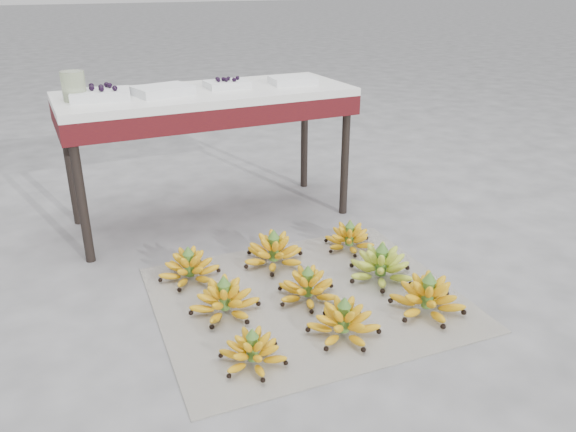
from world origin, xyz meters
name	(u,v)px	position (x,y,z in m)	size (l,w,h in m)	color
ground	(279,300)	(0.00, 0.00, 0.00)	(60.00, 60.00, 0.00)	#5B5B5D
newspaper_mat	(308,298)	(0.11, -0.04, 0.00)	(1.25, 1.05, 0.01)	silver
bunch_front_left	(253,351)	(-0.26, -0.35, 0.06)	(0.30, 0.30, 0.15)	yellow
bunch_front_center	(344,322)	(0.11, -0.34, 0.06)	(0.33, 0.33, 0.17)	yellow
bunch_front_right	(427,298)	(0.50, -0.34, 0.07)	(0.35, 0.35, 0.18)	yellow
bunch_mid_left	(225,300)	(-0.24, 0.00, 0.06)	(0.36, 0.36, 0.17)	yellow
bunch_mid_center	(308,287)	(0.11, -0.05, 0.06)	(0.30, 0.30, 0.16)	yellow
bunch_mid_right	(381,266)	(0.48, -0.04, 0.07)	(0.36, 0.36, 0.18)	#8AB831
bunch_back_left	(189,268)	(-0.29, 0.33, 0.06)	(0.35, 0.35, 0.16)	yellow
bunch_back_center	(274,252)	(0.11, 0.30, 0.07)	(0.30, 0.30, 0.18)	yellow
bunch_back_right	(349,238)	(0.52, 0.29, 0.06)	(0.30, 0.30, 0.15)	yellow
vendor_table	(207,106)	(0.03, 0.96, 0.64)	(1.51, 0.60, 0.72)	black
tray_far_left	(101,94)	(-0.50, 0.95, 0.75)	(0.30, 0.23, 0.07)	silver
tray_left	(163,90)	(-0.21, 0.93, 0.74)	(0.31, 0.25, 0.04)	silver
tray_right	(227,84)	(0.15, 0.98, 0.74)	(0.22, 0.16, 0.06)	silver
tray_far_right	(293,80)	(0.51, 0.93, 0.74)	(0.25, 0.19, 0.04)	silver
glass_jar	(74,86)	(-0.62, 0.96, 0.79)	(0.11, 0.11, 0.14)	beige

